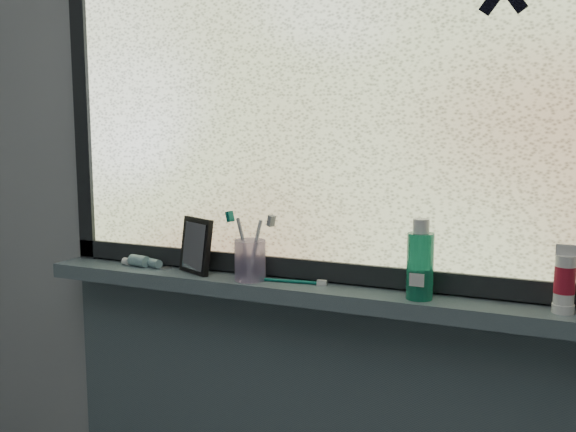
% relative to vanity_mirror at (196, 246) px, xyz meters
% --- Properties ---
extents(wall_back, '(3.00, 0.01, 2.50)m').
position_rel_vanity_mirror_xyz_m(wall_back, '(0.37, 0.07, 0.15)').
color(wall_back, '#9EA3A8').
rests_on(wall_back, ground).
extents(windowsill, '(1.62, 0.14, 0.04)m').
position_rel_vanity_mirror_xyz_m(windowsill, '(0.37, -0.00, -0.10)').
color(windowsill, '#4F6169').
rests_on(windowsill, wall_back).
extents(window_pane, '(1.50, 0.01, 1.00)m').
position_rel_vanity_mirror_xyz_m(window_pane, '(0.37, 0.05, 0.43)').
color(window_pane, silver).
rests_on(window_pane, wall_back).
extents(frame_bottom, '(1.60, 0.03, 0.05)m').
position_rel_vanity_mirror_xyz_m(frame_bottom, '(0.37, 0.05, -0.05)').
color(frame_bottom, black).
rests_on(frame_bottom, windowsill).
extents(frame_left, '(0.05, 0.03, 1.10)m').
position_rel_vanity_mirror_xyz_m(frame_left, '(-0.41, 0.05, 0.43)').
color(frame_left, black).
rests_on(frame_left, wall_back).
extents(vanity_mirror, '(0.14, 0.11, 0.15)m').
position_rel_vanity_mirror_xyz_m(vanity_mirror, '(0.00, 0.00, 0.00)').
color(vanity_mirror, black).
rests_on(vanity_mirror, windowsill).
extents(toothpaste_tube, '(0.19, 0.08, 0.03)m').
position_rel_vanity_mirror_xyz_m(toothpaste_tube, '(-0.17, 0.00, -0.06)').
color(toothpaste_tube, silver).
rests_on(toothpaste_tube, windowsill).
extents(toothbrush_cup, '(0.10, 0.10, 0.11)m').
position_rel_vanity_mirror_xyz_m(toothbrush_cup, '(0.17, -0.01, -0.02)').
color(toothbrush_cup, '#A997C8').
rests_on(toothbrush_cup, windowsill).
extents(toothbrush_lying, '(0.20, 0.04, 0.01)m').
position_rel_vanity_mirror_xyz_m(toothbrush_lying, '(0.27, -0.00, -0.07)').
color(toothbrush_lying, '#0B675A').
rests_on(toothbrush_lying, windowsill).
extents(mouthwash_bottle, '(0.08, 0.08, 0.15)m').
position_rel_vanity_mirror_xyz_m(mouthwash_bottle, '(0.61, -0.02, 0.02)').
color(mouthwash_bottle, '#1B906C').
rests_on(mouthwash_bottle, windowsill).
extents(cream_tube, '(0.05, 0.05, 0.11)m').
position_rel_vanity_mirror_xyz_m(cream_tube, '(0.92, -0.01, 0.00)').
color(cream_tube, silver).
rests_on(cream_tube, windowsill).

